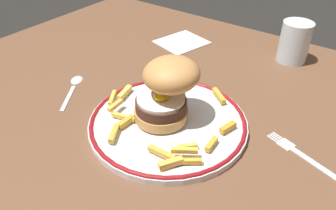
{
  "coord_description": "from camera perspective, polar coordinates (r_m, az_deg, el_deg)",
  "views": [
    {
      "loc": [
        23.14,
        -41.73,
        37.88
      ],
      "look_at": [
        -4.08,
        -4.36,
        4.6
      ],
      "focal_mm": 35.09,
      "sensor_mm": 36.0,
      "label": 1
    }
  ],
  "objects": [
    {
      "name": "napkin",
      "position": [
        0.9,
        2.4,
        10.92
      ],
      "size": [
        13.61,
        14.53,
        0.4
      ],
      "primitive_type": "cube",
      "rotation": [
        0.0,
        0.0,
        -0.27
      ],
      "color": "silver",
      "rests_on": "ground_plane"
    },
    {
      "name": "fork",
      "position": [
        0.58,
        22.43,
        -8.11
      ],
      "size": [
        14.12,
        5.76,
        0.36
      ],
      "color": "silver",
      "rests_on": "ground_plane"
    },
    {
      "name": "spoon",
      "position": [
        0.74,
        -15.87,
        3.78
      ],
      "size": [
        8.92,
        11.93,
        0.9
      ],
      "color": "silver",
      "rests_on": "ground_plane"
    },
    {
      "name": "dinner_plate",
      "position": [
        0.59,
        0.0,
        -2.96
      ],
      "size": [
        28.48,
        28.48,
        1.6
      ],
      "color": "silver",
      "rests_on": "ground_plane"
    },
    {
      "name": "ground_plane",
      "position": [
        0.62,
        5.43,
        -4.33
      ],
      "size": [
        127.48,
        91.6,
        4.0
      ],
      "primitive_type": "cube",
      "color": "brown"
    },
    {
      "name": "water_glass",
      "position": [
        0.84,
        21.05,
        9.88
      ],
      "size": [
        7.0,
        7.0,
        9.61
      ],
      "color": "silver",
      "rests_on": "ground_plane"
    },
    {
      "name": "fries_pile",
      "position": [
        0.58,
        -0.8,
        -2.42
      ],
      "size": [
        24.72,
        24.15,
        1.96
      ],
      "color": "gold",
      "rests_on": "dinner_plate"
    },
    {
      "name": "burger",
      "position": [
        0.56,
        -0.17,
        2.9
      ],
      "size": [
        13.0,
        12.98,
        11.46
      ],
      "color": "#C38949",
      "rests_on": "dinner_plate"
    }
  ]
}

